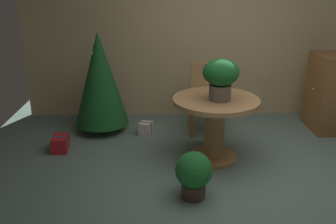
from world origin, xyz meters
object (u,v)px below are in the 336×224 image
(gift_box_red, at_px, (60,143))
(round_dining_table, at_px, (215,118))
(wooden_chair_far, at_px, (206,93))
(gift_box_cream, at_px, (146,128))
(flower_vase, at_px, (221,76))
(holiday_tree, at_px, (100,79))
(wooden_cabinet, at_px, (330,93))
(potted_plant, at_px, (194,173))

(gift_box_red, bearing_deg, round_dining_table, -8.23)
(wooden_chair_far, xyz_separation_m, gift_box_cream, (-0.84, -0.14, -0.47))
(wooden_chair_far, bearing_deg, gift_box_cream, -170.88)
(flower_vase, relative_size, holiday_tree, 0.34)
(gift_box_red, bearing_deg, wooden_cabinet, 9.84)
(wooden_cabinet, relative_size, potted_plant, 2.24)
(holiday_tree, distance_m, gift_box_cream, 0.94)
(flower_vase, relative_size, potted_plant, 0.98)
(round_dining_table, distance_m, potted_plant, 0.93)
(wooden_chair_far, distance_m, holiday_tree, 1.48)
(gift_box_cream, distance_m, potted_plant, 1.69)
(holiday_tree, relative_size, gift_box_cream, 6.54)
(holiday_tree, relative_size, wooden_cabinet, 1.30)
(gift_box_cream, bearing_deg, flower_vase, -43.30)
(gift_box_cream, xyz_separation_m, gift_box_red, (-1.07, -0.49, 0.01))
(gift_box_cream, bearing_deg, round_dining_table, -42.36)
(holiday_tree, distance_m, potted_plant, 2.16)
(gift_box_red, xyz_separation_m, wooden_cabinet, (3.69, 0.64, 0.45))
(potted_plant, bearing_deg, round_dining_table, 68.71)
(gift_box_cream, relative_size, gift_box_red, 0.75)
(holiday_tree, xyz_separation_m, gift_box_red, (-0.45, -0.66, -0.67))
(gift_box_cream, xyz_separation_m, potted_plant, (0.52, -1.60, 0.18))
(gift_box_red, relative_size, wooden_cabinet, 0.27)
(holiday_tree, distance_m, wooden_cabinet, 3.25)
(flower_vase, relative_size, wooden_chair_far, 0.49)
(wooden_chair_far, height_order, holiday_tree, holiday_tree)
(wooden_cabinet, xyz_separation_m, potted_plant, (-2.10, -1.75, -0.28))
(wooden_chair_far, relative_size, wooden_cabinet, 0.90)
(wooden_chair_far, distance_m, wooden_cabinet, 1.78)
(wooden_chair_far, relative_size, holiday_tree, 0.69)
(flower_vase, bearing_deg, gift_box_cream, 136.70)
(gift_box_cream, bearing_deg, gift_box_red, -155.30)
(round_dining_table, relative_size, wooden_chair_far, 1.03)
(round_dining_table, distance_m, holiday_tree, 1.76)
(flower_vase, xyz_separation_m, gift_box_red, (-1.95, 0.33, -0.95))
(gift_box_cream, bearing_deg, potted_plant, -72.08)
(round_dining_table, height_order, gift_box_red, round_dining_table)
(flower_vase, bearing_deg, round_dining_table, 119.52)
(flower_vase, bearing_deg, wooden_chair_far, 91.87)
(gift_box_red, distance_m, potted_plant, 1.95)
(wooden_cabinet, bearing_deg, gift_box_cream, -176.77)
(round_dining_table, xyz_separation_m, potted_plant, (-0.33, -0.83, -0.26))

